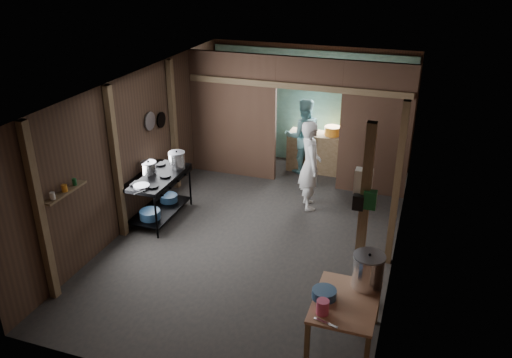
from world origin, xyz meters
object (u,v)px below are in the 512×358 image
at_px(gas_range, 159,197).
at_px(stove_pot_large, 177,160).
at_px(stock_pot, 368,271).
at_px(cook, 310,165).
at_px(pink_bucket, 323,307).
at_px(prep_table, 344,321).
at_px(yellow_tub, 333,131).

distance_m(gas_range, stove_pot_large, 0.74).
height_order(gas_range, stove_pot_large, stove_pot_large).
distance_m(gas_range, stock_pot, 4.29).
height_order(stove_pot_large, cook, cook).
bearing_deg(pink_bucket, stock_pot, 59.56).
distance_m(prep_table, pink_bucket, 0.56).
bearing_deg(yellow_tub, cook, -92.19).
xyz_separation_m(stock_pot, yellow_tub, (-1.40, 4.77, 0.11)).
relative_size(stock_pot, pink_bucket, 2.61).
xyz_separation_m(gas_range, stock_pot, (3.90, -1.74, 0.42)).
xyz_separation_m(stock_pot, pink_bucket, (-0.41, -0.70, -0.12)).
relative_size(stove_pot_large, pink_bucket, 1.72).
height_order(prep_table, pink_bucket, pink_bucket).
distance_m(gas_range, pink_bucket, 4.27).
height_order(stock_pot, pink_bucket, stock_pot).
height_order(prep_table, yellow_tub, yellow_tub).
distance_m(gas_range, prep_table, 4.28).
relative_size(stove_pot_large, yellow_tub, 0.91).
xyz_separation_m(prep_table, yellow_tub, (-1.20, 5.15, 0.63)).
bearing_deg(yellow_tub, gas_range, -129.60).
relative_size(gas_range, pink_bucket, 7.90).
distance_m(prep_table, yellow_tub, 5.33).
relative_size(prep_table, stock_pot, 2.25).
relative_size(gas_range, stock_pot, 3.03).
distance_m(pink_bucket, yellow_tub, 5.56).
bearing_deg(stock_pot, gas_range, 156.02).
relative_size(gas_range, prep_table, 1.35).
bearing_deg(cook, prep_table, 175.70).
height_order(stock_pot, yellow_tub, stock_pot).
height_order(gas_range, cook, cook).
relative_size(pink_bucket, yellow_tub, 0.53).
bearing_deg(yellow_tub, stock_pot, -73.68).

